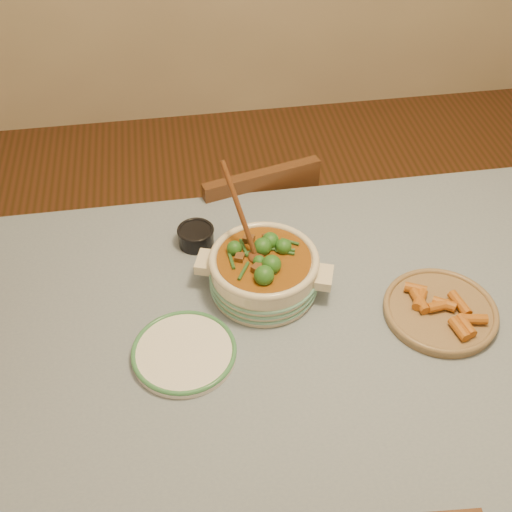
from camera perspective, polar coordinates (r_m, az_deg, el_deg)
The scene contains 7 objects.
floor at distance 2.20m, azimuth 3.01°, elevation -19.12°, with size 4.50×4.50×0.00m, color #482E14.
dining_table at distance 1.63m, azimuth 3.87°, elevation -8.44°, with size 1.68×1.08×0.76m.
stew_casserole at distance 1.60m, azimuth 0.69°, elevation -1.19°, with size 0.35×0.34×0.32m.
white_plate at distance 1.51m, azimuth -6.41°, elevation -8.48°, with size 0.28×0.28×0.02m.
condiment_bowl at distance 1.75m, azimuth -5.36°, elevation 1.85°, with size 0.12×0.12×0.05m.
fried_plate at distance 1.64m, azimuth 16.09°, elevation -4.59°, with size 0.31×0.31×0.05m.
chair_far at distance 2.23m, azimuth -0.50°, elevation 1.59°, with size 0.46×0.46×0.81m.
Camera 1 is at (-0.26, -0.97, 1.95)m, focal length 45.00 mm.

